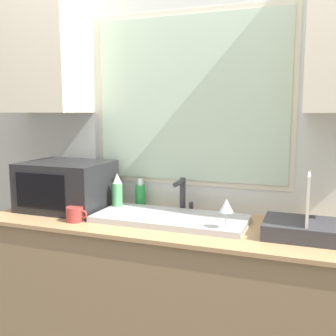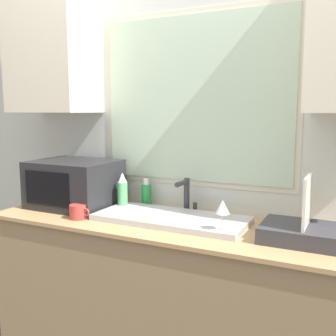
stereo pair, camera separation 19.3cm
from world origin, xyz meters
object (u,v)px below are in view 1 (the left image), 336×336
object	(u,v)px
wine_glass	(226,207)
mug_near_sink	(75,214)
microwave	(67,186)
dish_rack	(307,227)
soap_bottle	(140,195)
spray_bottle	(117,193)
faucet	(183,193)

from	to	relation	value
wine_glass	mug_near_sink	bearing A→B (deg)	-176.45
microwave	dish_rack	xyz separation A→B (m)	(1.30, -0.07, -0.09)
soap_bottle	spray_bottle	bearing A→B (deg)	-123.81
microwave	soap_bottle	distance (m)	0.42
mug_near_sink	wine_glass	bearing A→B (deg)	3.55
wine_glass	faucet	bearing A→B (deg)	135.32
faucet	spray_bottle	world-z (taller)	spray_bottle
mug_near_sink	wine_glass	size ratio (longest dim) A/B	0.69
microwave	faucet	bearing A→B (deg)	12.44
microwave	mug_near_sink	world-z (taller)	microwave
mug_near_sink	dish_rack	bearing A→B (deg)	7.27
faucet	dish_rack	bearing A→B (deg)	-17.88
microwave	mug_near_sink	xyz separation A→B (m)	(0.19, -0.21, -0.10)
wine_glass	dish_rack	bearing A→B (deg)	15.34
soap_bottle	mug_near_sink	size ratio (longest dim) A/B	1.43
dish_rack	wine_glass	size ratio (longest dim) A/B	2.21
soap_bottle	wine_glass	xyz separation A→B (m)	(0.58, -0.34, 0.06)
microwave	wine_glass	world-z (taller)	microwave
spray_bottle	mug_near_sink	xyz separation A→B (m)	(-0.11, -0.26, -0.07)
microwave	soap_bottle	world-z (taller)	microwave
soap_bottle	dish_rack	bearing A→B (deg)	-15.00
microwave	wine_glass	bearing A→B (deg)	-9.54
microwave	wine_glass	size ratio (longest dim) A/B	2.81
faucet	microwave	world-z (taller)	microwave
faucet	wine_glass	bearing A→B (deg)	-44.68
soap_bottle	mug_near_sink	xyz separation A→B (m)	(-0.19, -0.39, -0.03)
dish_rack	soap_bottle	bearing A→B (deg)	165.00
microwave	spray_bottle	xyz separation A→B (m)	(0.30, 0.05, -0.03)
soap_bottle	wine_glass	world-z (taller)	wine_glass
faucet	spray_bottle	bearing A→B (deg)	-166.01
faucet	dish_rack	distance (m)	0.69
soap_bottle	mug_near_sink	distance (m)	0.43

